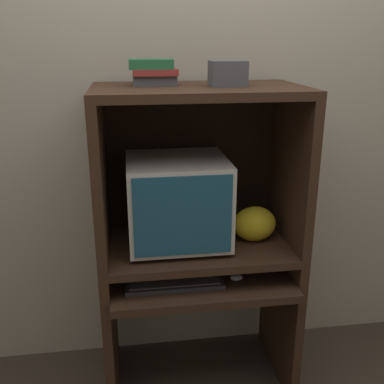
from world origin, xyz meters
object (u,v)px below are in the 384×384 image
(keyboard, at_px, (174,282))
(snack_bag, at_px, (255,224))
(mouse, at_px, (236,277))
(storage_box, at_px, (228,73))
(book_stack, at_px, (153,73))
(crt_monitor, at_px, (177,201))

(keyboard, xyz_separation_m, snack_bag, (0.39, 0.13, 0.20))
(mouse, height_order, storage_box, storage_box)
(keyboard, height_order, mouse, same)
(book_stack, bearing_deg, keyboard, -74.83)
(mouse, height_order, snack_bag, snack_bag)
(crt_monitor, height_order, snack_bag, crt_monitor)
(storage_box, bearing_deg, crt_monitor, 174.29)
(snack_bag, xyz_separation_m, storage_box, (-0.14, 0.00, 0.67))
(keyboard, xyz_separation_m, book_stack, (-0.05, 0.20, 0.87))
(book_stack, relative_size, storage_box, 1.37)
(crt_monitor, bearing_deg, snack_bag, -3.88)
(mouse, relative_size, snack_bag, 0.29)
(keyboard, bearing_deg, mouse, 0.12)
(crt_monitor, height_order, book_stack, book_stack)
(mouse, bearing_deg, storage_box, 104.29)
(crt_monitor, relative_size, keyboard, 1.03)
(book_stack, bearing_deg, mouse, -30.93)
(snack_bag, height_order, storage_box, storage_box)
(storage_box, bearing_deg, book_stack, 166.96)
(keyboard, relative_size, snack_bag, 2.16)
(keyboard, height_order, snack_bag, snack_bag)
(crt_monitor, xyz_separation_m, snack_bag, (0.35, -0.02, -0.12))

